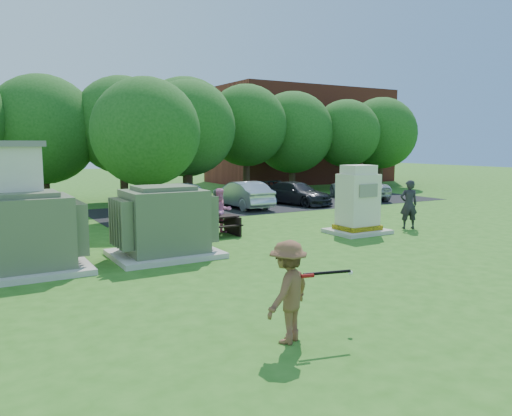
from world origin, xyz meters
TOP-DOWN VIEW (x-y plane):
  - ground at (0.00, 0.00)m, footprint 120.00×120.00m
  - brick_building at (18.00, 27.00)m, footprint 15.00×8.00m
  - parking_strip at (7.00, 13.50)m, footprint 20.00×6.00m
  - transformer_left at (-6.50, 4.50)m, footprint 3.00×2.40m
  - transformer_right at (-2.80, 4.50)m, footprint 3.00×2.40m
  - generator_cabinet at (4.68, 4.58)m, footprint 2.06×1.69m
  - picnic_table at (-0.15, 6.68)m, footprint 1.67×1.26m
  - batter at (-3.27, -2.62)m, footprint 1.27×1.07m
  - person_by_generator at (7.05, 4.34)m, footprint 0.82×0.71m
  - person_at_picnic at (0.33, 7.11)m, footprint 0.85×0.69m
  - person_walking_right at (8.44, 7.57)m, footprint 0.88×1.01m
  - car_white at (1.44, 13.08)m, footprint 2.05×4.45m
  - car_silver_a at (4.56, 13.18)m, footprint 1.50×4.21m
  - car_dark at (7.81, 12.97)m, footprint 2.65×4.52m
  - car_silver_b at (12.57, 13.38)m, footprint 3.40×5.15m
  - batting_equipment at (-2.54, -2.73)m, footprint 1.33×0.46m
  - tree_row at (1.75, 18.50)m, footprint 41.30×13.30m

SIDE VIEW (x-z plane):
  - ground at x=0.00m, z-range 0.00..0.00m
  - parking_strip at x=7.00m, z-range 0.00..0.01m
  - picnic_table at x=-0.15m, z-range 0.09..0.81m
  - car_dark at x=7.81m, z-range 0.00..1.23m
  - car_silver_b at x=12.57m, z-range 0.00..1.32m
  - car_silver_a at x=4.56m, z-range 0.00..1.38m
  - car_white at x=1.44m, z-range 0.00..1.48m
  - person_walking_right at x=8.44m, z-range 0.00..1.63m
  - person_at_picnic at x=0.33m, z-range 0.00..1.66m
  - batter at x=-3.27m, z-range 0.00..1.71m
  - person_by_generator at x=7.05m, z-range 0.00..1.89m
  - transformer_left at x=-6.50m, z-range -0.07..2.00m
  - transformer_right at x=-2.80m, z-range -0.07..2.00m
  - batting_equipment at x=-2.54m, z-range 0.97..1.21m
  - generator_cabinet at x=4.68m, z-range -0.16..2.35m
  - brick_building at x=18.00m, z-range 0.00..8.00m
  - tree_row at x=1.75m, z-range 0.50..7.80m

